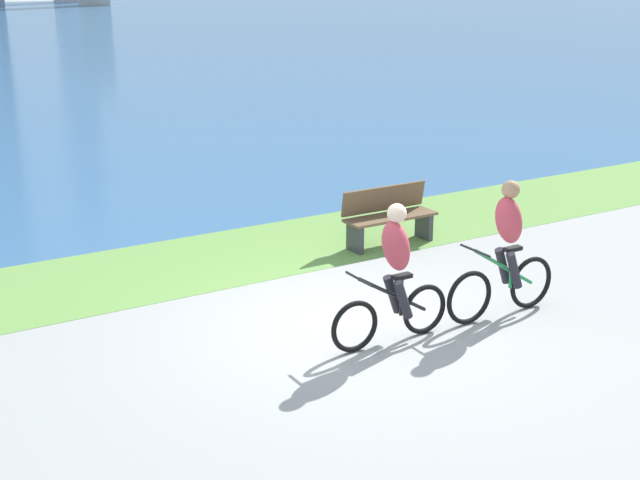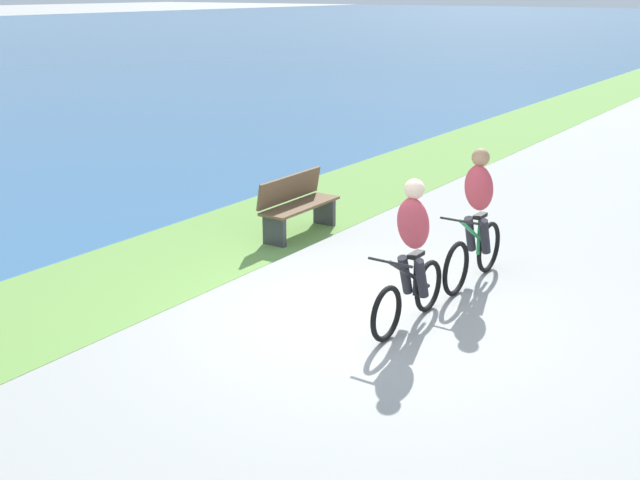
% 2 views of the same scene
% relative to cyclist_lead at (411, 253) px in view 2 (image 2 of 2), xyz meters
% --- Properties ---
extents(ground_plane, '(300.00, 300.00, 0.00)m').
position_rel_cyclist_lead_xyz_m(ground_plane, '(-0.15, 0.57, -0.83)').
color(ground_plane, '#9E9E99').
extents(grass_strip_bayside, '(120.00, 2.42, 0.01)m').
position_rel_cyclist_lead_xyz_m(grass_strip_bayside, '(-0.15, 3.72, -0.83)').
color(grass_strip_bayside, '#6B9947').
rests_on(grass_strip_bayside, ground).
extents(cyclist_lead, '(1.59, 0.52, 1.65)m').
position_rel_cyclist_lead_xyz_m(cyclist_lead, '(0.00, 0.00, 0.00)').
color(cyclist_lead, black).
rests_on(cyclist_lead, ground).
extents(cyclist_trailing, '(1.68, 0.52, 1.72)m').
position_rel_cyclist_lead_xyz_m(cyclist_trailing, '(1.62, -0.05, 0.01)').
color(cyclist_trailing, black).
rests_on(cyclist_trailing, ground).
extents(bench_near_path, '(1.50, 0.47, 0.90)m').
position_rel_cyclist_lead_xyz_m(bench_near_path, '(2.06, 3.00, -0.38)').
color(bench_near_path, brown).
rests_on(bench_near_path, ground).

